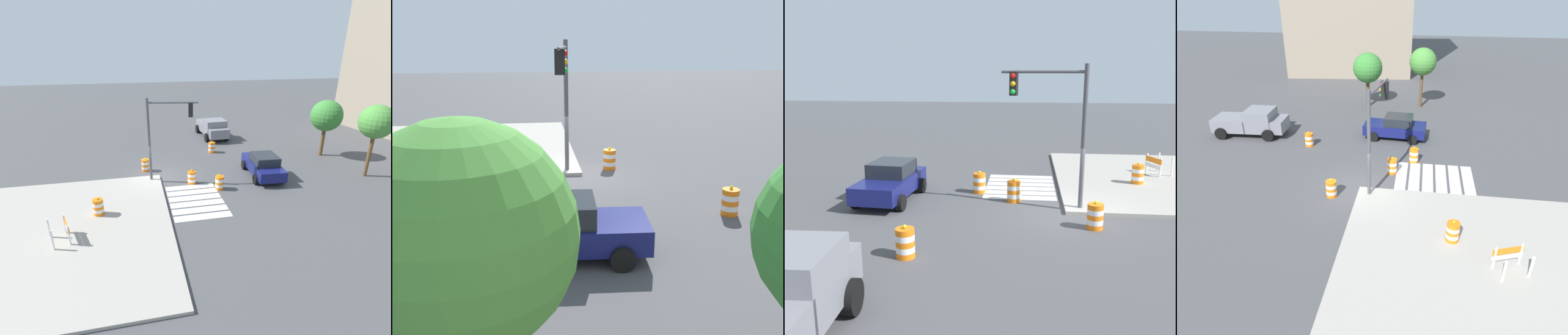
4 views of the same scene
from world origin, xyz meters
The scene contains 12 objects.
ground_plane centered at (0.00, 0.00, 0.00)m, with size 120.00×120.00×0.00m, color #474749.
sidewalk_corner centered at (6.00, -6.00, 0.07)m, with size 12.00×12.00×0.15m, color #9E998E.
crosswalk_stripes centered at (4.00, 1.80, 0.01)m, with size 4.35×3.20×0.02m.
sports_car centered at (1.31, 7.24, 0.81)m, with size 4.41×2.35×1.63m.
traffic_barrel_near_corner centered at (2.75, 3.62, 0.45)m, with size 0.56×0.56×1.02m.
traffic_barrel_crosswalk_end centered at (-4.36, 5.00, 0.45)m, with size 0.56×0.56×1.02m.
traffic_barrel_median_near centered at (1.55, 2.03, 0.45)m, with size 0.56×0.56×1.02m.
traffic_barrel_median_far centered at (-1.33, -0.89, 0.45)m, with size 0.56×0.56×1.02m.
traffic_barrel_on_sidewalk centered at (4.66, -3.72, 0.60)m, with size 0.56×0.56×1.02m.
construction_barricade centered at (6.69, -5.10, 0.72)m, with size 1.42×1.15×1.00m.
traffic_light_pole centered at (0.77, 0.53, 3.91)m, with size 0.72×3.26×5.50m.
street_tree_streetside_near centered at (2.88, 14.37, 3.90)m, with size 2.27×2.27×5.07m.
Camera 2 is at (2.21, 18.45, 5.76)m, focal length 41.73 mm.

